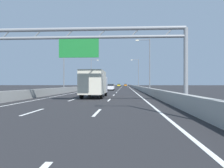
% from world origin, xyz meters
% --- Properties ---
extents(ground_plane, '(260.00, 260.00, 0.00)m').
position_xyz_m(ground_plane, '(0.00, 100.00, 0.00)').
color(ground_plane, '#262628').
extents(lane_dash_left_1, '(0.16, 3.00, 0.01)m').
position_xyz_m(lane_dash_left_1, '(-1.80, 12.50, 0.01)').
color(lane_dash_left_1, white).
rests_on(lane_dash_left_1, ground_plane).
extents(lane_dash_left_2, '(0.16, 3.00, 0.01)m').
position_xyz_m(lane_dash_left_2, '(-1.80, 21.50, 0.01)').
color(lane_dash_left_2, white).
rests_on(lane_dash_left_2, ground_plane).
extents(lane_dash_left_3, '(0.16, 3.00, 0.01)m').
position_xyz_m(lane_dash_left_3, '(-1.80, 30.50, 0.01)').
color(lane_dash_left_3, white).
rests_on(lane_dash_left_3, ground_plane).
extents(lane_dash_left_4, '(0.16, 3.00, 0.01)m').
position_xyz_m(lane_dash_left_4, '(-1.80, 39.50, 0.01)').
color(lane_dash_left_4, white).
rests_on(lane_dash_left_4, ground_plane).
extents(lane_dash_left_5, '(0.16, 3.00, 0.01)m').
position_xyz_m(lane_dash_left_5, '(-1.80, 48.50, 0.01)').
color(lane_dash_left_5, white).
rests_on(lane_dash_left_5, ground_plane).
extents(lane_dash_left_6, '(0.16, 3.00, 0.01)m').
position_xyz_m(lane_dash_left_6, '(-1.80, 57.50, 0.01)').
color(lane_dash_left_6, white).
rests_on(lane_dash_left_6, ground_plane).
extents(lane_dash_left_7, '(0.16, 3.00, 0.01)m').
position_xyz_m(lane_dash_left_7, '(-1.80, 66.50, 0.01)').
color(lane_dash_left_7, white).
rests_on(lane_dash_left_7, ground_plane).
extents(lane_dash_left_8, '(0.16, 3.00, 0.01)m').
position_xyz_m(lane_dash_left_8, '(-1.80, 75.50, 0.01)').
color(lane_dash_left_8, white).
rests_on(lane_dash_left_8, ground_plane).
extents(lane_dash_left_9, '(0.16, 3.00, 0.01)m').
position_xyz_m(lane_dash_left_9, '(-1.80, 84.50, 0.01)').
color(lane_dash_left_9, white).
rests_on(lane_dash_left_9, ground_plane).
extents(lane_dash_left_10, '(0.16, 3.00, 0.01)m').
position_xyz_m(lane_dash_left_10, '(-1.80, 93.50, 0.01)').
color(lane_dash_left_10, white).
rests_on(lane_dash_left_10, ground_plane).
extents(lane_dash_left_11, '(0.16, 3.00, 0.01)m').
position_xyz_m(lane_dash_left_11, '(-1.80, 102.50, 0.01)').
color(lane_dash_left_11, white).
rests_on(lane_dash_left_11, ground_plane).
extents(lane_dash_left_12, '(0.16, 3.00, 0.01)m').
position_xyz_m(lane_dash_left_12, '(-1.80, 111.50, 0.01)').
color(lane_dash_left_12, white).
rests_on(lane_dash_left_12, ground_plane).
extents(lane_dash_left_13, '(0.16, 3.00, 0.01)m').
position_xyz_m(lane_dash_left_13, '(-1.80, 120.50, 0.01)').
color(lane_dash_left_13, white).
rests_on(lane_dash_left_13, ground_plane).
extents(lane_dash_left_14, '(0.16, 3.00, 0.01)m').
position_xyz_m(lane_dash_left_14, '(-1.80, 129.50, 0.01)').
color(lane_dash_left_14, white).
rests_on(lane_dash_left_14, ground_plane).
extents(lane_dash_left_15, '(0.16, 3.00, 0.01)m').
position_xyz_m(lane_dash_left_15, '(-1.80, 138.50, 0.01)').
color(lane_dash_left_15, white).
rests_on(lane_dash_left_15, ground_plane).
extents(lane_dash_left_16, '(0.16, 3.00, 0.01)m').
position_xyz_m(lane_dash_left_16, '(-1.80, 147.50, 0.01)').
color(lane_dash_left_16, white).
rests_on(lane_dash_left_16, ground_plane).
extents(lane_dash_left_17, '(0.16, 3.00, 0.01)m').
position_xyz_m(lane_dash_left_17, '(-1.80, 156.50, 0.01)').
color(lane_dash_left_17, white).
rests_on(lane_dash_left_17, ground_plane).
extents(lane_dash_right_1, '(0.16, 3.00, 0.01)m').
position_xyz_m(lane_dash_right_1, '(1.80, 12.50, 0.01)').
color(lane_dash_right_1, white).
rests_on(lane_dash_right_1, ground_plane).
extents(lane_dash_right_2, '(0.16, 3.00, 0.01)m').
position_xyz_m(lane_dash_right_2, '(1.80, 21.50, 0.01)').
color(lane_dash_right_2, white).
rests_on(lane_dash_right_2, ground_plane).
extents(lane_dash_right_3, '(0.16, 3.00, 0.01)m').
position_xyz_m(lane_dash_right_3, '(1.80, 30.50, 0.01)').
color(lane_dash_right_3, white).
rests_on(lane_dash_right_3, ground_plane).
extents(lane_dash_right_4, '(0.16, 3.00, 0.01)m').
position_xyz_m(lane_dash_right_4, '(1.80, 39.50, 0.01)').
color(lane_dash_right_4, white).
rests_on(lane_dash_right_4, ground_plane).
extents(lane_dash_right_5, '(0.16, 3.00, 0.01)m').
position_xyz_m(lane_dash_right_5, '(1.80, 48.50, 0.01)').
color(lane_dash_right_5, white).
rests_on(lane_dash_right_5, ground_plane).
extents(lane_dash_right_6, '(0.16, 3.00, 0.01)m').
position_xyz_m(lane_dash_right_6, '(1.80, 57.50, 0.01)').
color(lane_dash_right_6, white).
rests_on(lane_dash_right_6, ground_plane).
extents(lane_dash_right_7, '(0.16, 3.00, 0.01)m').
position_xyz_m(lane_dash_right_7, '(1.80, 66.50, 0.01)').
color(lane_dash_right_7, white).
rests_on(lane_dash_right_7, ground_plane).
extents(lane_dash_right_8, '(0.16, 3.00, 0.01)m').
position_xyz_m(lane_dash_right_8, '(1.80, 75.50, 0.01)').
color(lane_dash_right_8, white).
rests_on(lane_dash_right_8, ground_plane).
extents(lane_dash_right_9, '(0.16, 3.00, 0.01)m').
position_xyz_m(lane_dash_right_9, '(1.80, 84.50, 0.01)').
color(lane_dash_right_9, white).
rests_on(lane_dash_right_9, ground_plane).
extents(lane_dash_right_10, '(0.16, 3.00, 0.01)m').
position_xyz_m(lane_dash_right_10, '(1.80, 93.50, 0.01)').
color(lane_dash_right_10, white).
rests_on(lane_dash_right_10, ground_plane).
extents(lane_dash_right_11, '(0.16, 3.00, 0.01)m').
position_xyz_m(lane_dash_right_11, '(1.80, 102.50, 0.01)').
color(lane_dash_right_11, white).
rests_on(lane_dash_right_11, ground_plane).
extents(lane_dash_right_12, '(0.16, 3.00, 0.01)m').
position_xyz_m(lane_dash_right_12, '(1.80, 111.50, 0.01)').
color(lane_dash_right_12, white).
rests_on(lane_dash_right_12, ground_plane).
extents(lane_dash_right_13, '(0.16, 3.00, 0.01)m').
position_xyz_m(lane_dash_right_13, '(1.80, 120.50, 0.01)').
color(lane_dash_right_13, white).
rests_on(lane_dash_right_13, ground_plane).
extents(lane_dash_right_14, '(0.16, 3.00, 0.01)m').
position_xyz_m(lane_dash_right_14, '(1.80, 129.50, 0.01)').
color(lane_dash_right_14, white).
rests_on(lane_dash_right_14, ground_plane).
extents(lane_dash_right_15, '(0.16, 3.00, 0.01)m').
position_xyz_m(lane_dash_right_15, '(1.80, 138.50, 0.01)').
color(lane_dash_right_15, white).
rests_on(lane_dash_right_15, ground_plane).
extents(lane_dash_right_16, '(0.16, 3.00, 0.01)m').
position_xyz_m(lane_dash_right_16, '(1.80, 147.50, 0.01)').
color(lane_dash_right_16, white).
rests_on(lane_dash_right_16, ground_plane).
extents(lane_dash_right_17, '(0.16, 3.00, 0.01)m').
position_xyz_m(lane_dash_right_17, '(1.80, 156.50, 0.01)').
color(lane_dash_right_17, white).
rests_on(lane_dash_right_17, ground_plane).
extents(edge_line_left, '(0.16, 176.00, 0.01)m').
position_xyz_m(edge_line_left, '(-5.25, 88.00, 0.01)').
color(edge_line_left, white).
rests_on(edge_line_left, ground_plane).
extents(edge_line_right, '(0.16, 176.00, 0.01)m').
position_xyz_m(edge_line_right, '(5.25, 88.00, 0.01)').
color(edge_line_right, white).
rests_on(edge_line_right, ground_plane).
extents(barrier_left, '(0.45, 220.00, 0.95)m').
position_xyz_m(barrier_left, '(-6.90, 110.00, 0.47)').
color(barrier_left, '#9E9E99').
rests_on(barrier_left, ground_plane).
extents(barrier_right, '(0.45, 220.00, 0.95)m').
position_xyz_m(barrier_right, '(6.90, 110.00, 0.47)').
color(barrier_right, '#9E9E99').
rests_on(barrier_right, ground_plane).
extents(sign_gantry, '(17.02, 0.36, 6.36)m').
position_xyz_m(sign_gantry, '(-0.07, 18.83, 4.87)').
color(sign_gantry, gray).
rests_on(sign_gantry, ground_plane).
extents(streetlamp_left_mid, '(2.58, 0.28, 9.50)m').
position_xyz_m(streetlamp_left_mid, '(-7.47, 39.17, 5.40)').
color(streetlamp_left_mid, slate).
rests_on(streetlamp_left_mid, ground_plane).
extents(streetlamp_right_mid, '(2.58, 0.28, 9.50)m').
position_xyz_m(streetlamp_right_mid, '(7.47, 39.17, 5.40)').
color(streetlamp_right_mid, slate).
rests_on(streetlamp_right_mid, ground_plane).
extents(streetlamp_left_far, '(2.58, 0.28, 9.50)m').
position_xyz_m(streetlamp_left_far, '(-7.47, 70.72, 5.40)').
color(streetlamp_left_far, slate).
rests_on(streetlamp_left_far, ground_plane).
extents(streetlamp_right_far, '(2.58, 0.28, 9.50)m').
position_xyz_m(streetlamp_right_far, '(7.47, 70.72, 5.40)').
color(streetlamp_right_far, slate).
rests_on(streetlamp_right_far, ground_plane).
extents(orange_car, '(1.79, 4.66, 1.49)m').
position_xyz_m(orange_car, '(3.69, 138.99, 0.77)').
color(orange_car, orange).
rests_on(orange_car, ground_plane).
extents(red_car, '(1.82, 4.47, 1.41)m').
position_xyz_m(red_car, '(-3.84, 91.64, 0.74)').
color(red_car, red).
rests_on(red_car, ground_plane).
extents(yellow_car, '(1.76, 4.36, 1.48)m').
position_xyz_m(yellow_car, '(-0.11, 123.28, 0.77)').
color(yellow_car, yellow).
rests_on(yellow_car, ground_plane).
extents(white_car, '(1.70, 4.39, 1.52)m').
position_xyz_m(white_car, '(-0.07, 51.77, 0.78)').
color(white_car, silver).
rests_on(white_car, ground_plane).
extents(box_truck, '(2.37, 7.52, 3.01)m').
position_xyz_m(box_truck, '(-0.16, 25.18, 1.65)').
color(box_truck, silver).
rests_on(box_truck, ground_plane).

